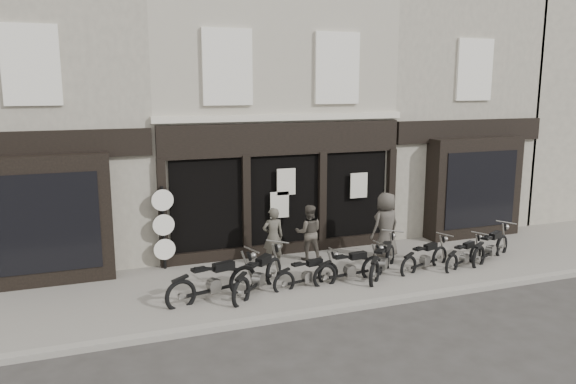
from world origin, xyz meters
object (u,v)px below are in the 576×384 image
object	(u,v)px
motorcycle_5	(425,260)
motorcycle_6	(464,257)
motorcycle_4	(383,263)
man_left	(273,237)
motorcycle_7	(491,249)
motorcycle_2	(307,276)
motorcycle_3	(350,270)
man_centre	(309,232)
advert_sign_post	(164,231)
man_right	(386,225)
motorcycle_1	(259,278)
motorcycle_0	(214,285)

from	to	relation	value
motorcycle_5	motorcycle_6	bearing A→B (deg)	-26.72
motorcycle_4	man_left	xyz separation A→B (m)	(-2.42, 1.66, 0.50)
motorcycle_7	man_left	bearing A→B (deg)	138.11
motorcycle_2	motorcycle_5	bearing A→B (deg)	-10.33
motorcycle_3	motorcycle_7	xyz separation A→B (m)	(4.46, 0.15, 0.02)
motorcycle_3	motorcycle_6	xyz separation A→B (m)	(3.42, -0.04, -0.04)
motorcycle_3	motorcycle_5	bearing A→B (deg)	-4.08
man_centre	advert_sign_post	world-z (taller)	advert_sign_post
motorcycle_4	motorcycle_2	bearing A→B (deg)	137.26
motorcycle_3	motorcycle_4	distance (m)	1.02
motorcycle_3	motorcycle_7	world-z (taller)	motorcycle_7
man_centre	man_right	bearing A→B (deg)	-179.38
advert_sign_post	motorcycle_1	bearing A→B (deg)	-54.85
motorcycle_4	advert_sign_post	bearing A→B (deg)	110.14
motorcycle_0	man_right	distance (m)	5.44
man_right	advert_sign_post	distance (m)	6.10
motorcycle_0	motorcycle_2	xyz separation A→B (m)	(2.32, 0.04, -0.09)
motorcycle_3	motorcycle_6	size ratio (longest dim) A/B	1.18
man_right	advert_sign_post	bearing A→B (deg)	-25.56
motorcycle_2	motorcycle_4	bearing A→B (deg)	-8.89
motorcycle_0	man_left	world-z (taller)	man_left
motorcycle_1	man_centre	distance (m)	2.83
motorcycle_2	man_left	size ratio (longest dim) A/B	1.17
motorcycle_3	motorcycle_7	size ratio (longest dim) A/B	1.02
motorcycle_0	man_centre	distance (m)	3.73
man_centre	motorcycle_7	bearing A→B (deg)	176.06
motorcycle_7	man_centre	world-z (taller)	man_centre
motorcycle_1	motorcycle_6	xyz separation A→B (m)	(5.79, -0.10, -0.09)
advert_sign_post	motorcycle_2	bearing A→B (deg)	-40.51
man_left	motorcycle_4	bearing A→B (deg)	147.76
motorcycle_4	motorcycle_6	distance (m)	2.42
motorcycle_3	motorcycle_5	xyz separation A→B (m)	(2.27, 0.10, -0.02)
man_left	man_centre	xyz separation A→B (m)	(1.10, 0.15, -0.02)
motorcycle_2	advert_sign_post	bearing A→B (deg)	129.66
motorcycle_3	man_right	bearing A→B (deg)	30.55
motorcycle_0	man_right	xyz separation A→B (m)	(5.23, 1.34, 0.61)
motorcycle_3	man_right	size ratio (longest dim) A/B	1.10
motorcycle_5	man_right	bearing A→B (deg)	91.94
motorcycle_2	motorcycle_5	distance (m)	3.40
motorcycle_3	advert_sign_post	xyz separation A→B (m)	(-4.21, 2.53, 0.75)
motorcycle_6	advert_sign_post	xyz separation A→B (m)	(-7.62, 2.56, 0.79)
man_left	motorcycle_2	bearing A→B (deg)	101.34
motorcycle_1	motorcycle_7	xyz separation A→B (m)	(6.83, 0.09, -0.03)
motorcycle_2	man_right	xyz separation A→B (m)	(2.91, 1.31, 0.70)
motorcycle_2	advert_sign_post	world-z (taller)	advert_sign_post
motorcycle_0	motorcycle_2	distance (m)	2.32
motorcycle_3	motorcycle_4	size ratio (longest dim) A/B	1.18
motorcycle_2	man_centre	bearing A→B (deg)	55.39
motorcycle_0	motorcycle_7	xyz separation A→B (m)	(7.91, 0.15, -0.03)
man_left	man_centre	size ratio (longest dim) A/B	1.02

